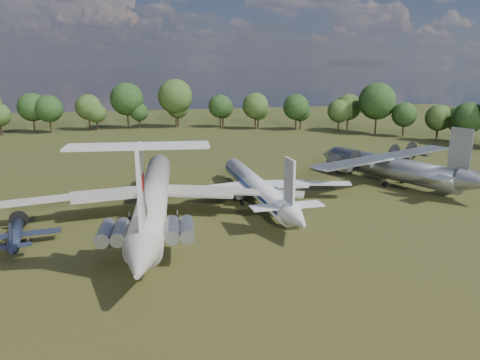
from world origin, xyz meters
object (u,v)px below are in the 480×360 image
object	(u,v)px
an12_transport	(390,171)
person_on_il62	(145,209)
small_prop_west	(16,238)
tu104_jet	(256,190)
il62_airliner	(154,201)

from	to	relation	value
an12_transport	person_on_il62	distance (m)	47.76
small_prop_west	tu104_jet	bearing A→B (deg)	9.81
person_on_il62	il62_airliner	bearing A→B (deg)	-99.39
an12_transport	small_prop_west	distance (m)	57.50
tu104_jet	person_on_il62	size ratio (longest dim) A/B	23.74
person_on_il62	small_prop_west	bearing A→B (deg)	-34.27
tu104_jet	an12_transport	xyz separation A→B (m)	(24.85, 5.18, 0.40)
il62_airliner	tu104_jet	xyz separation A→B (m)	(14.99, 4.20, -0.58)
person_on_il62	tu104_jet	bearing A→B (deg)	-135.11
tu104_jet	person_on_il62	world-z (taller)	person_on_il62
small_prop_west	person_on_il62	xyz separation A→B (m)	(14.08, -8.57, 4.94)
small_prop_west	person_on_il62	world-z (taller)	person_on_il62
an12_transport	person_on_il62	world-z (taller)	person_on_il62
small_prop_west	person_on_il62	bearing A→B (deg)	-39.14
il62_airliner	an12_transport	xyz separation A→B (m)	(39.84, 9.38, -0.18)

